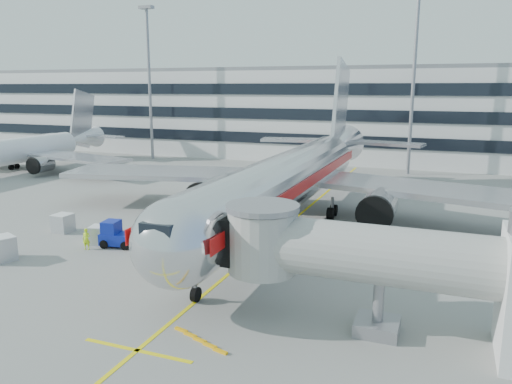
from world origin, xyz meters
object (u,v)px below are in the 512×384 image
(belt_loader, at_px, (181,233))
(main_jet, at_px, (294,176))
(cargo_container_front, at_px, (1,249))
(ramp_worker, at_px, (86,239))
(cargo_container_left, at_px, (63,223))
(cargo_container_right, at_px, (99,235))
(baggage_tug, at_px, (116,235))

(belt_loader, bearing_deg, main_jet, 55.19)
(cargo_container_front, relative_size, ramp_worker, 1.33)
(cargo_container_left, bearing_deg, main_jet, 32.21)
(belt_loader, distance_m, cargo_container_front, 13.19)
(cargo_container_right, bearing_deg, cargo_container_front, -124.59)
(main_jet, distance_m, belt_loader, 12.31)
(cargo_container_front, bearing_deg, ramp_worker, 46.28)
(cargo_container_right, bearing_deg, cargo_container_left, 162.77)
(baggage_tug, xyz_separation_m, cargo_container_right, (-1.72, 0.07, -0.16))
(main_jet, relative_size, belt_loader, 10.67)
(baggage_tug, bearing_deg, cargo_container_front, -134.83)
(main_jet, distance_m, ramp_worker, 19.21)
(baggage_tug, relative_size, cargo_container_front, 1.33)
(belt_loader, bearing_deg, baggage_tug, -142.81)
(cargo_container_left, bearing_deg, cargo_container_right, -17.23)
(baggage_tug, xyz_separation_m, cargo_container_front, (-5.75, -5.78, 0.01))
(cargo_container_front, bearing_deg, main_jet, 48.28)
(ramp_worker, bearing_deg, cargo_container_right, 75.53)
(belt_loader, distance_m, cargo_container_left, 10.95)
(cargo_container_left, height_order, cargo_container_front, cargo_container_front)
(main_jet, distance_m, baggage_tug, 16.99)
(baggage_tug, bearing_deg, belt_loader, 37.19)
(baggage_tug, height_order, cargo_container_left, baggage_tug)
(cargo_container_right, distance_m, cargo_container_front, 7.11)
(main_jet, bearing_deg, ramp_worker, -131.10)
(baggage_tug, distance_m, cargo_container_left, 7.02)
(belt_loader, xyz_separation_m, cargo_container_right, (-5.75, -2.99, 0.10))
(baggage_tug, relative_size, ramp_worker, 1.77)
(cargo_container_right, relative_size, cargo_container_front, 0.75)
(belt_loader, relative_size, cargo_container_front, 2.15)
(cargo_container_front, bearing_deg, baggage_tug, 45.17)
(main_jet, distance_m, cargo_container_front, 25.02)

